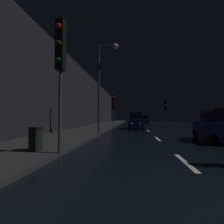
{
  "coord_description": "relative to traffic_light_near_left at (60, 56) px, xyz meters",
  "views": [
    {
      "loc": [
        -1.7,
        -2.63,
        1.46
      ],
      "look_at": [
        -4.08,
        16.53,
        2.1
      ],
      "focal_mm": 26.32,
      "sensor_mm": 36.0,
      "label": 1
    }
  ],
  "objects": [
    {
      "name": "ground",
      "position": [
        4.36,
        21.36,
        -3.75
      ],
      "size": [
        25.52,
        84.0,
        0.02
      ],
      "primitive_type": "cube",
      "color": "black"
    },
    {
      "name": "streetlamp_overhead",
      "position": [
        0.34,
        7.55,
        1.24
      ],
      "size": [
        1.7,
        0.44,
        7.57
      ],
      "color": "#2D2D30",
      "rests_on": "ground"
    },
    {
      "name": "lane_centerline",
      "position": [
        4.36,
        6.04,
        -3.74
      ],
      "size": [
        0.16,
        14.83,
        0.01
      ],
      "color": "beige",
      "rests_on": "ground"
    },
    {
      "name": "traffic_light_near_left",
      "position": [
        0.0,
        0.0,
        0.0
      ],
      "size": [
        0.31,
        0.46,
        5.12
      ],
      "rotation": [
        0.0,
        0.0,
        -1.59
      ],
      "color": "#38383A",
      "rests_on": "ground"
    },
    {
      "name": "building_facade_left",
      "position": [
        -4.8,
        17.86,
        0.51
      ],
      "size": [
        0.8,
        63.0,
        8.5
      ],
      "primitive_type": "cube",
      "color": "black",
      "rests_on": "ground"
    },
    {
      "name": "car_approaching_headlights",
      "position": [
        3.08,
        15.0,
        -2.79
      ],
      "size": [
        1.91,
        4.14,
        2.09
      ],
      "rotation": [
        0.0,
        0.0,
        -1.57
      ],
      "color": "#141E51",
      "rests_on": "ground"
    },
    {
      "name": "car_distant_taillights",
      "position": [
        5.58,
        33.28,
        -2.88
      ],
      "size": [
        1.72,
        3.73,
        1.88
      ],
      "rotation": [
        0.0,
        0.0,
        1.57
      ],
      "color": "#0F3819",
      "rests_on": "ground"
    },
    {
      "name": "trash_bin_curbside",
      "position": [
        -1.15,
        0.34,
        -3.12
      ],
      "size": [
        0.55,
        0.55,
        0.93
      ],
      "color": "black",
      "rests_on": "sidewalk_left"
    },
    {
      "name": "car_parked_right_near",
      "position": [
        7.83,
        4.92,
        -2.85
      ],
      "size": [
        1.8,
        3.89,
        1.96
      ],
      "rotation": [
        0.0,
        0.0,
        1.57
      ],
      "color": "#141E51",
      "rests_on": "ground"
    },
    {
      "name": "traffic_light_far_left",
      "position": [
        0.1,
        16.54,
        -0.47
      ],
      "size": [
        0.31,
        0.46,
        4.55
      ],
      "rotation": [
        0.0,
        0.0,
        -1.56
      ],
      "color": "#38383A",
      "rests_on": "ground"
    },
    {
      "name": "sidewalk_left",
      "position": [
        -2.2,
        21.36,
        -3.67
      ],
      "size": [
        4.4,
        84.0,
        0.15
      ],
      "primitive_type": "cube",
      "color": "#28282B",
      "rests_on": "ground"
    },
    {
      "name": "traffic_light_far_right",
      "position": [
        8.63,
        24.71,
        -0.41
      ],
      "size": [
        0.34,
        0.47,
        4.61
      ],
      "rotation": [
        0.0,
        0.0,
        -1.48
      ],
      "color": "#38383A",
      "rests_on": "ground"
    }
  ]
}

